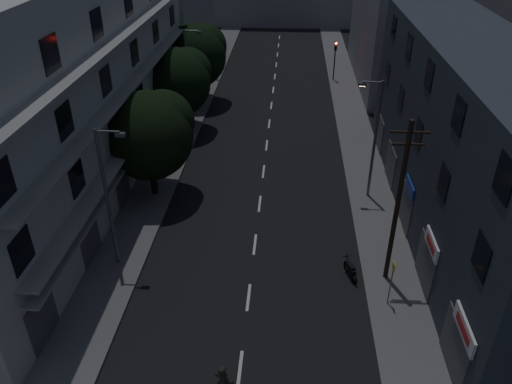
# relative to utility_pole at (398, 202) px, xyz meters

# --- Properties ---
(ground) EXTENTS (160.00, 160.00, 0.00)m
(ground) POSITION_rel_utility_pole_xyz_m (-7.19, 16.54, -4.87)
(ground) COLOR black
(ground) RESTS_ON ground
(sidewalk_left) EXTENTS (3.00, 90.00, 0.15)m
(sidewalk_left) POSITION_rel_utility_pole_xyz_m (-14.69, 16.54, -4.79)
(sidewalk_left) COLOR #565659
(sidewalk_left) RESTS_ON ground
(sidewalk_right) EXTENTS (3.00, 90.00, 0.15)m
(sidewalk_right) POSITION_rel_utility_pole_xyz_m (0.31, 16.54, -4.79)
(sidewalk_right) COLOR #565659
(sidewalk_right) RESTS_ON ground
(lane_markings) EXTENTS (0.15, 60.50, 0.01)m
(lane_markings) POSITION_rel_utility_pole_xyz_m (-7.19, 22.79, -4.86)
(lane_markings) COLOR beige
(lane_markings) RESTS_ON ground
(building_left) EXTENTS (7.00, 36.00, 14.00)m
(building_left) POSITION_rel_utility_pole_xyz_m (-19.16, 9.54, 2.13)
(building_left) COLOR #ABABA6
(building_left) RESTS_ON ground
(building_right) EXTENTS (6.19, 28.00, 11.00)m
(building_right) POSITION_rel_utility_pole_xyz_m (4.81, 5.54, 0.63)
(building_right) COLOR #292E38
(building_right) RESTS_ON ground
(building_far_right) EXTENTS (6.00, 20.00, 13.00)m
(building_far_right) POSITION_rel_utility_pole_xyz_m (4.81, 33.54, 1.63)
(building_far_right) COLOR slate
(building_far_right) RESTS_ON ground
(tree_near) EXTENTS (5.80, 5.80, 7.15)m
(tree_near) POSITION_rel_utility_pole_xyz_m (-14.36, 7.82, -0.24)
(tree_near) COLOR black
(tree_near) RESTS_ON sidewalk_left
(tree_mid) EXTENTS (5.69, 5.69, 7.00)m
(tree_mid) POSITION_rel_utility_pole_xyz_m (-14.79, 18.66, -0.35)
(tree_mid) COLOR black
(tree_mid) RESTS_ON sidewalk_left
(tree_far) EXTENTS (6.01, 6.01, 7.43)m
(tree_far) POSITION_rel_utility_pole_xyz_m (-14.49, 25.47, -0.06)
(tree_far) COLOR black
(tree_far) RESTS_ON sidewalk_left
(traffic_signal_far_right) EXTENTS (0.28, 0.37, 4.10)m
(traffic_signal_far_right) POSITION_rel_utility_pole_xyz_m (-0.73, 32.93, -1.77)
(traffic_signal_far_right) COLOR black
(traffic_signal_far_right) RESTS_ON sidewalk_right
(traffic_signal_far_left) EXTENTS (0.28, 0.37, 4.10)m
(traffic_signal_far_left) POSITION_rel_utility_pole_xyz_m (-13.72, 32.65, -1.77)
(traffic_signal_far_left) COLOR black
(traffic_signal_far_left) RESTS_ON sidewalk_left
(street_lamp_left_near) EXTENTS (1.51, 0.25, 8.00)m
(street_lamp_left_near) POSITION_rel_utility_pole_xyz_m (-14.52, 0.24, -0.27)
(street_lamp_left_near) COLOR slate
(street_lamp_left_near) RESTS_ON sidewalk_left
(street_lamp_right) EXTENTS (1.51, 0.25, 8.00)m
(street_lamp_right) POSITION_rel_utility_pole_xyz_m (-0.04, 8.44, -0.27)
(street_lamp_right) COLOR #5A5B61
(street_lamp_right) RESTS_ON sidewalk_right
(street_lamp_left_far) EXTENTS (1.51, 0.25, 8.00)m
(street_lamp_left_far) POSITION_rel_utility_pole_xyz_m (-14.20, 20.59, -0.27)
(street_lamp_left_far) COLOR slate
(street_lamp_left_far) RESTS_ON sidewalk_left
(utility_pole) EXTENTS (1.80, 0.24, 9.00)m
(utility_pole) POSITION_rel_utility_pole_xyz_m (0.00, 0.00, 0.00)
(utility_pole) COLOR black
(utility_pole) RESTS_ON sidewalk_right
(bus_stop_sign) EXTENTS (0.06, 0.35, 2.52)m
(bus_stop_sign) POSITION_rel_utility_pole_xyz_m (-0.20, -2.01, -2.98)
(bus_stop_sign) COLOR #595B60
(bus_stop_sign) RESTS_ON sidewalk_right
(motorcycle) EXTENTS (0.72, 1.66, 1.10)m
(motorcycle) POSITION_rel_utility_pole_xyz_m (-1.87, 0.03, -4.43)
(motorcycle) COLOR black
(motorcycle) RESTS_ON ground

